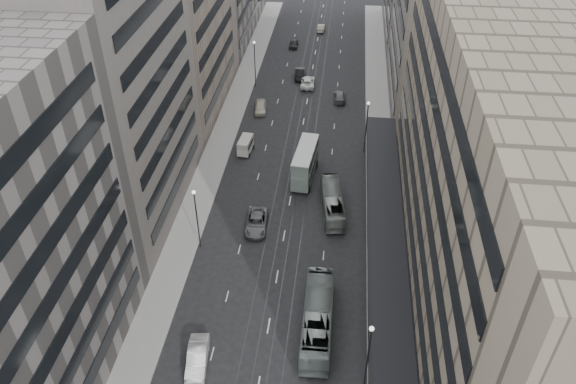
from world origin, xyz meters
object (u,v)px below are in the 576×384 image
at_px(panel_van, 245,145).
at_px(sedan_1, 197,357).
at_px(bus_far, 332,202).
at_px(bus_near, 318,318).
at_px(double_decker, 305,162).
at_px(sedan_2, 256,222).

xyz_separation_m(panel_van, sedan_1, (1.67, -37.16, -0.41)).
bearing_deg(sedan_1, bus_far, 57.83).
distance_m(bus_near, panel_van, 34.36).
bearing_deg(double_decker, sedan_2, -108.53).
relative_size(bus_far, sedan_1, 1.93).
bearing_deg(bus_far, bus_near, 80.63).
distance_m(bus_near, double_decker, 26.66).
height_order(bus_far, panel_van, bus_far).
xyz_separation_m(bus_far, panel_van, (-13.37, 12.54, -0.13)).
relative_size(bus_near, sedan_2, 2.14).
xyz_separation_m(bus_near, sedan_1, (-11.08, -5.25, -0.84)).
distance_m(bus_near, sedan_2, 17.37).
distance_m(double_decker, sedan_1, 32.61).
distance_m(bus_far, sedan_1, 27.27).
bearing_deg(sedan_1, panel_van, 85.83).
relative_size(bus_far, double_decker, 1.16).
height_order(panel_van, sedan_2, panel_van).
bearing_deg(panel_van, sedan_2, -70.53).
xyz_separation_m(bus_near, double_decker, (-3.47, 26.42, 0.81)).
bearing_deg(bus_far, panel_van, -50.66).
relative_size(bus_far, sedan_2, 1.77).
bearing_deg(bus_far, double_decker, -67.32).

